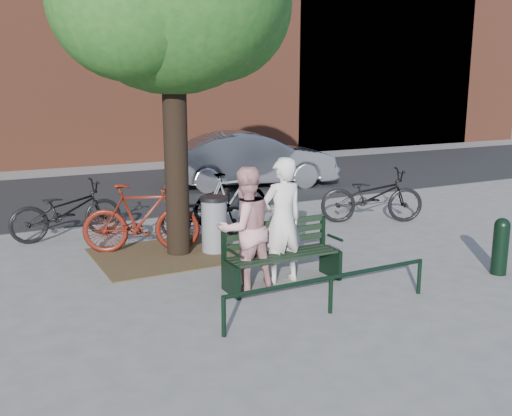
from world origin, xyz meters
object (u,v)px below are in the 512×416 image
person_left (282,220)px  person_right (245,228)px  bollard (501,244)px  park_bench (280,252)px  bicycle_c (205,214)px  parked_car (252,159)px  litter_bin (214,224)px

person_left → person_right: bearing=-1.3°
person_left → bollard: 3.42m
park_bench → person_right: (-0.54, 0.07, 0.40)m
bicycle_c → parked_car: bearing=-19.7°
park_bench → person_left: 0.46m
park_bench → bollard: 3.42m
bicycle_c → parked_car: 5.63m
park_bench → person_right: person_right is taller
person_left → bicycle_c: person_left is taller
litter_bin → park_bench: bearing=-83.7°
bollard → park_bench: bearing=159.2°
bollard → litter_bin: bearing=137.4°
park_bench → bicycle_c: park_bench is taller
bollard → bicycle_c: size_ratio=0.52×
bicycle_c → person_right: bearing=-174.8°
park_bench → parked_car: parked_car is taller
litter_bin → parked_car: bearing=57.0°
litter_bin → parked_car: 6.64m
person_left → bollard: person_left is taller
litter_bin → bicycle_c: (0.27, 1.04, -0.05)m
person_left → litter_bin: size_ratio=1.88×
bollard → bicycle_c: bicycle_c is taller
person_left → parked_car: 8.13m
litter_bin → bicycle_c: size_ratio=0.58×
person_left → bicycle_c: size_ratio=1.09×
parked_car → bollard: bearing=-168.8°
park_bench → bollard: bearing=-20.8°
person_right → litter_bin: size_ratio=1.78×
parked_car → person_left: bearing=168.3°
bollard → litter_bin: litter_bin is taller
bollard → bicycle_c: 5.23m
park_bench → person_left: (0.07, 0.07, 0.45)m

